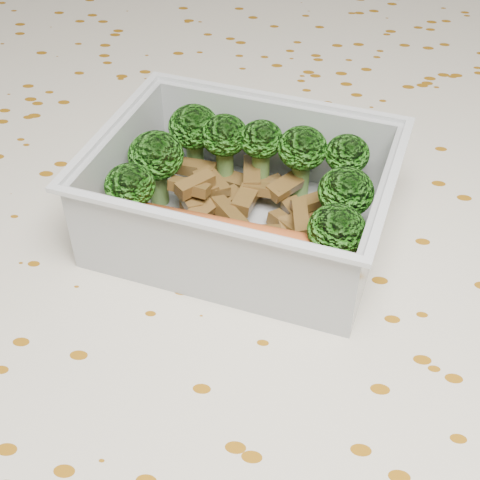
# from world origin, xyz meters

# --- Properties ---
(dining_table) EXTENTS (1.40, 0.90, 0.75)m
(dining_table) POSITION_xyz_m (0.00, 0.00, 0.67)
(dining_table) COLOR brown
(dining_table) RESTS_ON ground
(tablecloth) EXTENTS (1.46, 0.96, 0.19)m
(tablecloth) POSITION_xyz_m (0.00, 0.00, 0.72)
(tablecloth) COLOR beige
(tablecloth) RESTS_ON dining_table
(lunch_container) EXTENTS (0.20, 0.17, 0.06)m
(lunch_container) POSITION_xyz_m (-0.00, 0.03, 0.78)
(lunch_container) COLOR silver
(lunch_container) RESTS_ON tablecloth
(broccoli_florets) EXTENTS (0.15, 0.12, 0.05)m
(broccoli_florets) POSITION_xyz_m (-0.00, 0.04, 0.79)
(broccoli_florets) COLOR #608C3F
(broccoli_florets) RESTS_ON lunch_container
(meat_pile) EXTENTS (0.10, 0.07, 0.03)m
(meat_pile) POSITION_xyz_m (-0.00, 0.04, 0.77)
(meat_pile) COLOR brown
(meat_pile) RESTS_ON lunch_container
(sausage) EXTENTS (0.15, 0.05, 0.03)m
(sausage) POSITION_xyz_m (-0.01, -0.01, 0.78)
(sausage) COLOR #CE5A28
(sausage) RESTS_ON lunch_container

